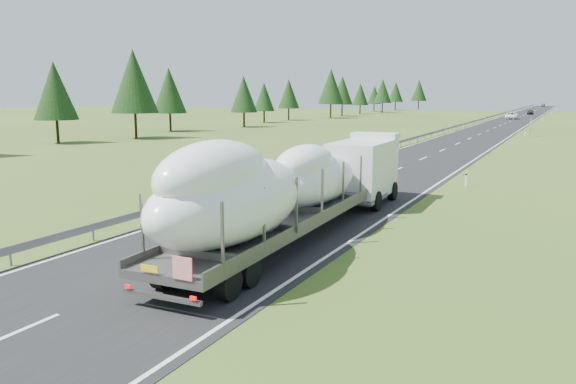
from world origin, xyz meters
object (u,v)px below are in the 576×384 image
at_px(distant_car_blue, 543,105).
at_px(boat_truck, 291,184).
at_px(distant_car_dark, 530,112).
at_px(highway_sign, 531,124).
at_px(distant_van, 512,116).

bearing_deg(distant_car_blue, boat_truck, -89.87).
xyz_separation_m(boat_truck, distant_car_dark, (-1.09, 159.73, -1.74)).
xyz_separation_m(highway_sign, distant_van, (-8.00, 58.08, -0.97)).
bearing_deg(distant_car_dark, distant_van, -96.58).
height_order(boat_truck, distant_van, boat_truck).
relative_size(highway_sign, boat_truck, 0.12).
distance_m(highway_sign, distant_car_dark, 91.74).
bearing_deg(distant_car_dark, highway_sign, -89.42).
bearing_deg(distant_car_dark, boat_truck, -92.78).
xyz_separation_m(boat_truck, distant_car_blue, (-2.70, 266.94, -1.75)).
height_order(highway_sign, boat_truck, boat_truck).
xyz_separation_m(distant_van, distant_car_dark, (1.99, 33.46, -0.10)).
height_order(highway_sign, distant_van, highway_sign).
bearing_deg(highway_sign, boat_truck, -94.12).
relative_size(highway_sign, distant_car_dark, 0.60).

